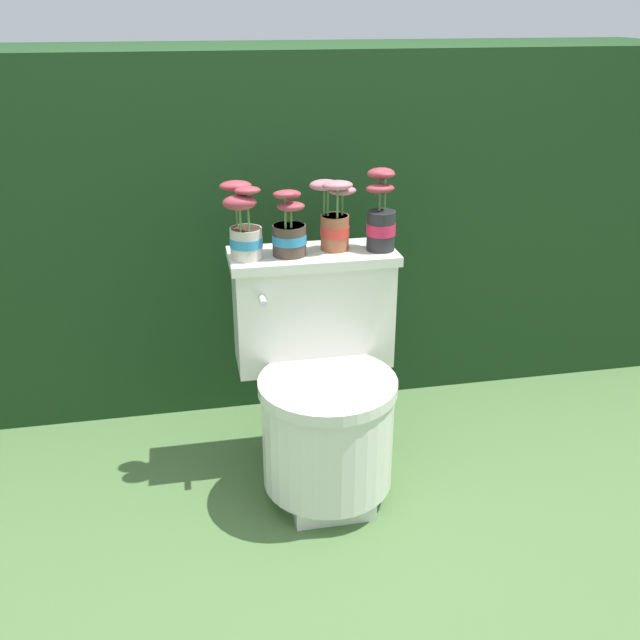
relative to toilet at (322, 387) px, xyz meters
name	(u,v)px	position (x,y,z in m)	size (l,w,h in m)	color
ground_plane	(315,489)	(-0.03, -0.05, -0.35)	(12.00, 12.00, 0.00)	#4C703D
hedge_backdrop	(273,218)	(-0.03, 0.87, 0.31)	(3.29, 0.68, 1.32)	#193819
toilet	(322,387)	(0.00, 0.00, 0.00)	(0.52, 0.56, 0.75)	silver
potted_plant_left	(244,227)	(-0.21, 0.12, 0.50)	(0.12, 0.13, 0.23)	beige
potted_plant_midleft	(289,231)	(-0.08, 0.14, 0.47)	(0.11, 0.12, 0.21)	#47382D
potted_plant_middle	(334,217)	(0.07, 0.16, 0.50)	(0.14, 0.11, 0.23)	#9E5638
potted_plant_midright	(381,218)	(0.21, 0.14, 0.50)	(0.09, 0.11, 0.25)	#262628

